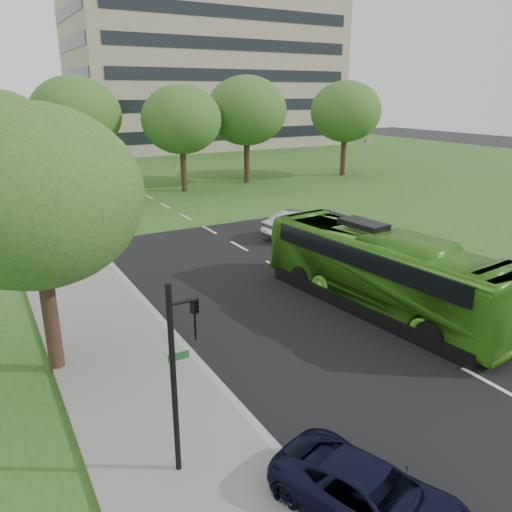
# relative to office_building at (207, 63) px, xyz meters

# --- Properties ---
(ground) EXTENTS (160.00, 160.00, 0.00)m
(ground) POSITION_rel_office_building_xyz_m (-21.96, -61.96, -12.50)
(ground) COLOR black
(ground) RESTS_ON ground
(street_surfaces) EXTENTS (120.00, 120.00, 0.15)m
(street_surfaces) POSITION_rel_office_building_xyz_m (-22.34, -39.21, -12.47)
(street_surfaces) COLOR black
(street_surfaces) RESTS_ON ground
(office_building) EXTENTS (40.10, 20.10, 25.00)m
(office_building) POSITION_rel_office_building_xyz_m (0.00, 0.00, 0.00)
(office_building) COLOR gray
(office_building) RESTS_ON ground
(tree_park_a) EXTENTS (6.37, 6.37, 8.47)m
(tree_park_a) POSITION_rel_office_building_xyz_m (-32.08, -34.22, -6.75)
(tree_park_a) COLOR black
(tree_park_a) RESTS_ON ground
(tree_park_b) EXTENTS (7.30, 7.30, 9.57)m
(tree_park_b) POSITION_rel_office_building_xyz_m (-26.37, -32.11, -6.05)
(tree_park_b) COLOR black
(tree_park_b) RESTS_ON ground
(tree_park_c) EXTENTS (6.70, 6.70, 8.91)m
(tree_park_c) POSITION_rel_office_building_xyz_m (-18.44, -35.09, -6.46)
(tree_park_c) COLOR black
(tree_park_c) RESTS_ON ground
(tree_park_d) EXTENTS (7.38, 7.38, 9.75)m
(tree_park_d) POSITION_rel_office_building_xyz_m (-11.57, -33.90, -5.90)
(tree_park_d) COLOR black
(tree_park_d) RESTS_ON ground
(tree_park_e) EXTENTS (7.04, 7.04, 9.38)m
(tree_park_e) POSITION_rel_office_building_xyz_m (-0.88, -35.03, -6.12)
(tree_park_e) COLOR black
(tree_park_e) RESTS_ON ground
(tree_side_near) EXTENTS (6.08, 6.08, 8.07)m
(tree_side_near) POSITION_rel_office_building_xyz_m (-32.99, -60.72, -7.02)
(tree_side_near) COLOR black
(tree_side_near) RESTS_ON ground
(bus) EXTENTS (3.69, 11.39, 3.12)m
(bus) POSITION_rel_office_building_xyz_m (-20.96, -62.11, -10.94)
(bus) COLOR #479D22
(bus) RESTS_ON ground
(sedan) EXTENTS (4.92, 2.20, 1.57)m
(sedan) POSITION_rel_office_building_xyz_m (-17.79, -51.96, -11.72)
(sedan) COLOR #A7A7AC
(sedan) RESTS_ON ground
(suv) EXTENTS (3.23, 4.64, 1.18)m
(suv) POSITION_rel_office_building_xyz_m (-28.46, -69.96, -11.91)
(suv) COLOR black
(suv) RESTS_ON ground
(traffic_light) EXTENTS (0.74, 0.21, 4.63)m
(traffic_light) POSITION_rel_office_building_xyz_m (-31.20, -66.80, -9.78)
(traffic_light) COLOR black
(traffic_light) RESTS_ON ground
(camera_pole) EXTENTS (0.41, 0.37, 4.63)m
(camera_pole) POSITION_rel_office_building_xyz_m (-5.96, -44.12, -9.51)
(camera_pole) COLOR gray
(camera_pole) RESTS_ON ground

